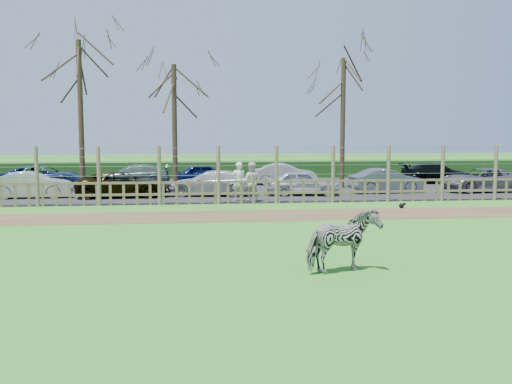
{
  "coord_description": "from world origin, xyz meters",
  "views": [
    {
      "loc": [
        -1.09,
        -16.3,
        3.15
      ],
      "look_at": [
        1.0,
        2.5,
        1.1
      ],
      "focal_mm": 40.0,
      "sensor_mm": 36.0,
      "label": 1
    }
  ],
  "objects": [
    {
      "name": "crow",
      "position": [
        7.34,
        5.86,
        0.11
      ],
      "size": [
        0.28,
        0.21,
        0.23
      ],
      "color": "black",
      "rests_on": "ground"
    },
    {
      "name": "car_11",
      "position": [
        4.19,
        16.1,
        0.64
      ],
      "size": [
        3.77,
        1.7,
        1.2
      ],
      "primitive_type": "imported",
      "rotation": [
        0.0,
        0.0,
        1.45
      ],
      "color": "#C0B0BB",
      "rests_on": "asphalt"
    },
    {
      "name": "zebra",
      "position": [
        2.2,
        -4.18,
        0.71
      ],
      "size": [
        1.85,
        1.33,
        1.42
      ],
      "primitive_type": "imported",
      "rotation": [
        0.0,
        0.0,
        1.95
      ],
      "color": "gray",
      "rests_on": "ground"
    },
    {
      "name": "car_1",
      "position": [
        -8.55,
        11.01,
        0.64
      ],
      "size": [
        3.73,
        1.53,
        1.2
      ],
      "primitive_type": "imported",
      "rotation": [
        0.0,
        0.0,
        1.64
      ],
      "color": "beige",
      "rests_on": "asphalt"
    },
    {
      "name": "car_2",
      "position": [
        -4.38,
        10.83,
        0.64
      ],
      "size": [
        4.41,
        2.19,
        1.2
      ],
      "primitive_type": "imported",
      "rotation": [
        0.0,
        0.0,
        1.62
      ],
      "color": "black",
      "rests_on": "asphalt"
    },
    {
      "name": "tree_mid",
      "position": [
        -2.0,
        13.5,
        4.87
      ],
      "size": [
        4.8,
        4.8,
        6.83
      ],
      "color": "#3D2B1E",
      "rests_on": "ground"
    },
    {
      "name": "tree_left",
      "position": [
        -6.5,
        12.5,
        5.62
      ],
      "size": [
        4.8,
        4.8,
        7.88
      ],
      "color": "#3D2B1E",
      "rests_on": "ground"
    },
    {
      "name": "fence",
      "position": [
        0.0,
        8.0,
        0.8
      ],
      "size": [
        30.16,
        0.16,
        2.5
      ],
      "color": "brown",
      "rests_on": "ground"
    },
    {
      "name": "car_4",
      "position": [
        4.19,
        10.64,
        0.64
      ],
      "size": [
        3.65,
        1.77,
        1.2
      ],
      "primitive_type": "imported",
      "rotation": [
        0.0,
        0.0,
        1.47
      ],
      "color": "silver",
      "rests_on": "asphalt"
    },
    {
      "name": "car_10",
      "position": [
        -0.37,
        16.2,
        0.64
      ],
      "size": [
        3.65,
        1.77,
        1.2
      ],
      "primitive_type": "imported",
      "rotation": [
        0.0,
        0.0,
        1.67
      ],
      "color": "#091641",
      "rests_on": "asphalt"
    },
    {
      "name": "ground",
      "position": [
        0.0,
        0.0,
        0.0
      ],
      "size": [
        120.0,
        120.0,
        0.0
      ],
      "primitive_type": "plane",
      "color": "#55AA44",
      "rests_on": "ground"
    },
    {
      "name": "car_6",
      "position": [
        13.59,
        11.22,
        0.64
      ],
      "size": [
        4.42,
        2.23,
        1.2
      ],
      "primitive_type": "imported",
      "rotation": [
        0.0,
        0.0,
        4.77
      ],
      "color": "slate",
      "rests_on": "asphalt"
    },
    {
      "name": "car_3",
      "position": [
        -0.25,
        10.99,
        0.64
      ],
      "size": [
        4.32,
        2.23,
        1.2
      ],
      "primitive_type": "imported",
      "rotation": [
        0.0,
        0.0,
        4.58
      ],
      "color": "#BCB6BF",
      "rests_on": "asphalt"
    },
    {
      "name": "tree_right",
      "position": [
        7.0,
        14.0,
        5.24
      ],
      "size": [
        4.8,
        4.8,
        7.35
      ],
      "color": "#3D2B1E",
      "rests_on": "ground"
    },
    {
      "name": "visitor_a",
      "position": [
        0.92,
        8.67,
        0.9
      ],
      "size": [
        0.65,
        0.45,
        1.72
      ],
      "primitive_type": "imported",
      "rotation": [
        0.0,
        0.0,
        3.21
      ],
      "color": "#DBEEC5",
      "rests_on": "asphalt"
    },
    {
      "name": "car_13",
      "position": [
        13.26,
        16.0,
        0.64
      ],
      "size": [
        4.22,
        1.9,
        1.2
      ],
      "primitive_type": "imported",
      "rotation": [
        0.0,
        0.0,
        1.52
      ],
      "color": "black",
      "rests_on": "asphalt"
    },
    {
      "name": "dirt_strip",
      "position": [
        0.0,
        4.5,
        0.01
      ],
      "size": [
        34.0,
        2.8,
        0.01
      ],
      "primitive_type": "cube",
      "color": "brown",
      "rests_on": "ground"
    },
    {
      "name": "asphalt",
      "position": [
        0.0,
        14.5,
        0.02
      ],
      "size": [
        44.0,
        13.0,
        0.04
      ],
      "primitive_type": "cube",
      "color": "#232326",
      "rests_on": "ground"
    },
    {
      "name": "hedge",
      "position": [
        0.0,
        21.5,
        0.55
      ],
      "size": [
        46.0,
        2.0,
        1.1
      ],
      "primitive_type": "cube",
      "color": "#1E4716",
      "rests_on": "ground"
    },
    {
      "name": "car_5",
      "position": [
        8.57,
        11.29,
        0.64
      ],
      "size": [
        3.76,
        1.67,
        1.2
      ],
      "primitive_type": "imported",
      "rotation": [
        0.0,
        0.0,
        1.68
      ],
      "color": "#535768",
      "rests_on": "asphalt"
    },
    {
      "name": "car_9",
      "position": [
        -4.44,
        16.12,
        0.64
      ],
      "size": [
        4.19,
        1.82,
        1.2
      ],
      "primitive_type": "imported",
      "rotation": [
        0.0,
        0.0,
        4.75
      ],
      "color": "#50695D",
      "rests_on": "asphalt"
    },
    {
      "name": "car_8",
      "position": [
        -9.26,
        15.88,
        0.64
      ],
      "size": [
        4.4,
        2.18,
        1.2
      ],
      "primitive_type": "imported",
      "rotation": [
        0.0,
        0.0,
        1.53
      ],
      "color": "#13244E",
      "rests_on": "asphalt"
    },
    {
      "name": "visitor_b",
      "position": [
        1.44,
        8.49,
        0.9
      ],
      "size": [
        0.93,
        0.78,
        1.72
      ],
      "primitive_type": "imported",
      "rotation": [
        0.0,
        0.0,
        2.98
      ],
      "color": "silver",
      "rests_on": "asphalt"
    }
  ]
}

